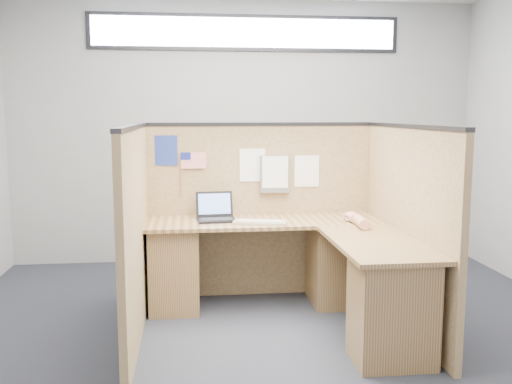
{
  "coord_description": "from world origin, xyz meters",
  "views": [
    {
      "loc": [
        -0.6,
        -3.93,
        1.61
      ],
      "look_at": [
        -0.09,
        0.5,
        0.99
      ],
      "focal_mm": 40.0,
      "sensor_mm": 36.0,
      "label": 1
    }
  ],
  "objects": [
    {
      "name": "paper_right",
      "position": [
        0.41,
        0.97,
        1.1
      ],
      "size": [
        0.22,
        0.01,
        0.28
      ],
      "primitive_type": "cube",
      "rotation": [
        0.0,
        0.0,
        -0.02
      ],
      "color": "white",
      "rests_on": "cubicle_partitions"
    },
    {
      "name": "cubicle_partitions",
      "position": [
        0.0,
        0.43,
        0.77
      ],
      "size": [
        2.06,
        1.83,
        1.53
      ],
      "color": "brown",
      "rests_on": "floor"
    },
    {
      "name": "hand_forearm",
      "position": [
        0.7,
        0.38,
        0.77
      ],
      "size": [
        0.12,
        0.43,
        0.09
      ],
      "color": "tan",
      "rests_on": "l_desk"
    },
    {
      "name": "l_desk",
      "position": [
        0.18,
        0.29,
        0.39
      ],
      "size": [
        1.95,
        1.75,
        0.73
      ],
      "color": "brown",
      "rests_on": "floor"
    },
    {
      "name": "clerestory_window",
      "position": [
        0.0,
        2.23,
        2.45
      ],
      "size": [
        3.3,
        0.04,
        0.38
      ],
      "color": "#232328",
      "rests_on": "wall_back"
    },
    {
      "name": "paper_left",
      "position": [
        -0.07,
        0.97,
        1.16
      ],
      "size": [
        0.22,
        0.01,
        0.28
      ],
      "primitive_type": "cube",
      "rotation": [
        0.0,
        0.0,
        0.02
      ],
      "color": "white",
      "rests_on": "cubicle_partitions"
    },
    {
      "name": "laptop",
      "position": [
        -0.4,
        0.74,
        0.79
      ],
      "size": [
        0.33,
        0.32,
        0.22
      ],
      "rotation": [
        0.0,
        0.0,
        0.08
      ],
      "color": "black",
      "rests_on": "l_desk"
    },
    {
      "name": "wall_front",
      "position": [
        0.0,
        -2.25,
        1.4
      ],
      "size": [
        5.0,
        0.0,
        5.0
      ],
      "primitive_type": "plane",
      "rotation": [
        -1.57,
        0.0,
        0.0
      ],
      "color": "#989A9D",
      "rests_on": "floor"
    },
    {
      "name": "wall_back",
      "position": [
        0.0,
        2.25,
        1.4
      ],
      "size": [
        5.0,
        0.0,
        5.0
      ],
      "primitive_type": "plane",
      "rotation": [
        1.57,
        0.0,
        0.0
      ],
      "color": "#989A9D",
      "rests_on": "floor"
    },
    {
      "name": "mouse",
      "position": [
        0.69,
        0.54,
        0.76
      ],
      "size": [
        0.13,
        0.09,
        0.05
      ],
      "primitive_type": "ellipsoid",
      "rotation": [
        0.0,
        0.0,
        -0.12
      ],
      "color": "silver",
      "rests_on": "l_desk"
    },
    {
      "name": "floor",
      "position": [
        0.0,
        0.0,
        0.0
      ],
      "size": [
        5.0,
        5.0,
        0.0
      ],
      "primitive_type": "plane",
      "color": "black",
      "rests_on": "ground"
    },
    {
      "name": "keyboard",
      "position": [
        -0.06,
        0.51,
        0.74
      ],
      "size": [
        0.45,
        0.25,
        0.03
      ],
      "rotation": [
        0.0,
        0.0,
        -0.25
      ],
      "color": "gray",
      "rests_on": "l_desk"
    },
    {
      "name": "file_holder",
      "position": [
        0.12,
        0.94,
        1.09
      ],
      "size": [
        0.25,
        0.05,
        0.32
      ],
      "color": "slate",
      "rests_on": "cubicle_partitions"
    },
    {
      "name": "american_flag",
      "position": [
        -0.61,
        0.96,
        1.19
      ],
      "size": [
        0.22,
        0.01,
        0.38
      ],
      "color": "olive",
      "rests_on": "cubicle_partitions"
    },
    {
      "name": "blue_poster",
      "position": [
        -0.81,
        0.97,
        1.29
      ],
      "size": [
        0.19,
        0.01,
        0.26
      ],
      "primitive_type": "cube",
      "rotation": [
        0.0,
        0.0,
        -0.06
      ],
      "color": "navy",
      "rests_on": "cubicle_partitions"
    }
  ]
}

